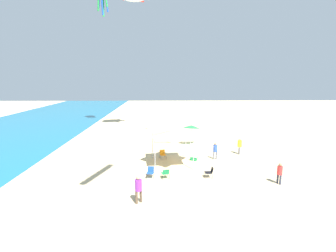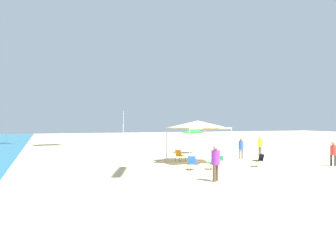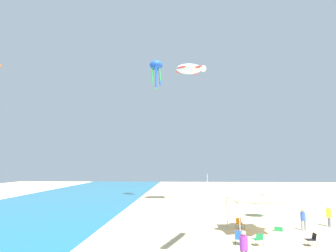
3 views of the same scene
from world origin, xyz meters
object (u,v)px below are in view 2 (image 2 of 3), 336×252
at_px(person_beachcomber, 216,160).
at_px(banner_flag, 123,126).
at_px(folding_chair_left_of_tent, 212,162).
at_px(person_near_umbrella, 241,147).
at_px(beach_umbrella, 193,131).
at_px(cooler_box, 219,158).
at_px(canopy_tent, 198,125).
at_px(folding_chair_facing_ocean, 193,162).
at_px(person_kite_handler, 260,144).
at_px(folding_chair_near_cooler, 259,159).
at_px(folding_chair_right_of_tent, 180,155).
at_px(person_by_tent, 333,152).

bearing_deg(person_beachcomber, banner_flag, -128.96).
bearing_deg(folding_chair_left_of_tent, person_near_umbrella, -150.47).
xyz_separation_m(beach_umbrella, cooler_box, (-5.74, 0.40, -1.88)).
height_order(canopy_tent, cooler_box, canopy_tent).
distance_m(folding_chair_facing_ocean, folding_chair_left_of_tent, 1.21).
distance_m(folding_chair_left_of_tent, cooler_box, 5.01).
distance_m(banner_flag, person_near_umbrella, 14.44).
xyz_separation_m(folding_chair_facing_ocean, banner_flag, (17.01, 0.53, 1.93)).
bearing_deg(person_kite_handler, folding_chair_near_cooler, -26.70).
height_order(cooler_box, person_near_umbrella, person_near_umbrella).
xyz_separation_m(beach_umbrella, folding_chair_facing_ocean, (-9.64, 4.28, -1.61)).
xyz_separation_m(banner_flag, person_kite_handler, (-11.32, -9.26, -1.40)).
bearing_deg(cooler_box, folding_chair_facing_ocean, 135.12).
height_order(banner_flag, person_near_umbrella, banner_flag).
bearing_deg(person_kite_handler, banner_flag, -132.19).
relative_size(canopy_tent, person_kite_handler, 2.25).
distance_m(beach_umbrella, folding_chair_right_of_tent, 6.30).
height_order(folding_chair_facing_ocean, banner_flag, banner_flag).
bearing_deg(person_kite_handler, folding_chair_right_of_tent, -73.03).
height_order(folding_chair_right_of_tent, banner_flag, banner_flag).
xyz_separation_m(banner_flag, person_near_umbrella, (-12.83, -6.47, -1.43)).
xyz_separation_m(person_beachcomber, person_near_umbrella, (8.17, -6.48, -0.08)).
bearing_deg(cooler_box, beach_umbrella, -4.01).
bearing_deg(folding_chair_facing_ocean, folding_chair_right_of_tent, 84.24).
distance_m(beach_umbrella, person_beachcomber, 14.50).
relative_size(folding_chair_right_of_tent, cooler_box, 1.11).
distance_m(folding_chair_right_of_tent, person_by_tent, 10.39).
bearing_deg(folding_chair_right_of_tent, person_kite_handler, -4.47).
bearing_deg(banner_flag, folding_chair_left_of_tent, -174.38).
xyz_separation_m(folding_chair_right_of_tent, folding_chair_left_of_tent, (-4.85, -0.22, 0.00)).
distance_m(beach_umbrella, folding_chair_facing_ocean, 10.67).
height_order(folding_chair_facing_ocean, cooler_box, folding_chair_facing_ocean).
relative_size(banner_flag, person_by_tent, 2.52).
height_order(canopy_tent, folding_chair_near_cooler, canopy_tent).
relative_size(folding_chair_near_cooler, folding_chair_left_of_tent, 1.00).
distance_m(folding_chair_right_of_tent, person_kite_handler, 7.88).
height_order(canopy_tent, person_near_umbrella, canopy_tent).
bearing_deg(folding_chair_facing_ocean, canopy_tent, 66.45).
bearing_deg(canopy_tent, banner_flag, 9.35).
relative_size(folding_chair_left_of_tent, person_by_tent, 0.52).
bearing_deg(folding_chair_left_of_tent, folding_chair_facing_ocean, -28.86).
distance_m(folding_chair_facing_ocean, person_beachcomber, 4.08).
relative_size(folding_chair_right_of_tent, person_near_umbrella, 0.50).
distance_m(folding_chair_near_cooler, person_by_tent, 5.03).
distance_m(canopy_tent, folding_chair_facing_ocean, 4.19).
bearing_deg(folding_chair_right_of_tent, person_beachcomber, -112.84).
bearing_deg(beach_umbrella, folding_chair_facing_ocean, 156.05).
relative_size(folding_chair_facing_ocean, person_beachcomber, 0.46).
xyz_separation_m(folding_chair_facing_ocean, person_beachcomber, (-4.00, 0.54, 0.58)).
distance_m(folding_chair_right_of_tent, folding_chair_left_of_tent, 4.85).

